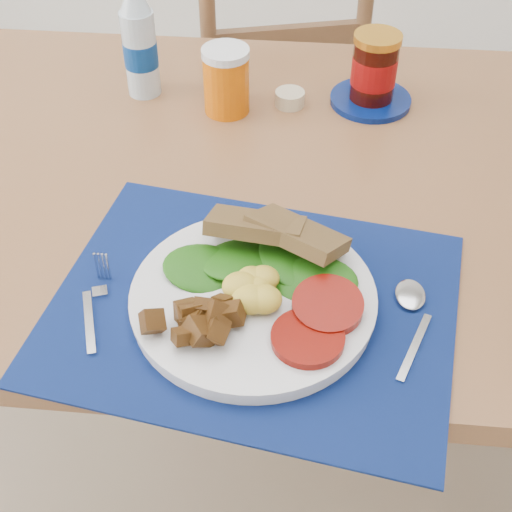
{
  "coord_description": "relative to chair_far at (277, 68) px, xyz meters",
  "views": [
    {
      "loc": [
        0.19,
        -0.72,
        1.44
      ],
      "look_at": [
        0.13,
        -0.05,
        0.8
      ],
      "focal_mm": 50.0,
      "sensor_mm": 36.0,
      "label": 1
    }
  ],
  "objects": [
    {
      "name": "fork",
      "position": [
        -0.17,
        -0.99,
        0.19
      ],
      "size": [
        0.04,
        0.15,
        0.0
      ],
      "rotation": [
        0.0,
        0.0,
        0.32
      ],
      "color": "#B2B5BA",
      "rests_on": "placemat"
    },
    {
      "name": "water_bottle",
      "position": [
        -0.22,
        -0.45,
        0.28
      ],
      "size": [
        0.06,
        0.06,
        0.21
      ],
      "color": "#ADBFCC",
      "rests_on": "table"
    },
    {
      "name": "juice_glass",
      "position": [
        -0.06,
        -0.5,
        0.24
      ],
      "size": [
        0.08,
        0.08,
        0.11
      ],
      "primitive_type": "cylinder",
      "color": "#CF5A05",
      "rests_on": "table"
    },
    {
      "name": "placemat",
      "position": [
        0.04,
        -0.97,
        0.19
      ],
      "size": [
        0.58,
        0.48,
        0.0
      ],
      "primitive_type": "cube",
      "rotation": [
        0.0,
        0.0,
        -0.16
      ],
      "color": "black",
      "rests_on": "table"
    },
    {
      "name": "table",
      "position": [
        -0.1,
        -0.68,
        0.1
      ],
      "size": [
        1.4,
        0.9,
        0.75
      ],
      "color": "brown",
      "rests_on": "ground"
    },
    {
      "name": "jam_on_saucer",
      "position": [
        0.2,
        -0.45,
        0.25
      ],
      "size": [
        0.15,
        0.15,
        0.13
      ],
      "color": "#05185B",
      "rests_on": "table"
    },
    {
      "name": "spoon",
      "position": [
        0.24,
        -0.96,
        0.19
      ],
      "size": [
        0.05,
        0.17,
        0.01
      ],
      "rotation": [
        0.0,
        0.0,
        -0.37
      ],
      "color": "#B2B5BA",
      "rests_on": "placemat"
    },
    {
      "name": "ramekin",
      "position": [
        0.05,
        -0.47,
        0.2
      ],
      "size": [
        0.05,
        0.05,
        0.03
      ],
      "primitive_type": "cylinder",
      "color": "beige",
      "rests_on": "table"
    },
    {
      "name": "breakfast_plate",
      "position": [
        0.03,
        -0.97,
        0.21
      ],
      "size": [
        0.31,
        0.31,
        0.08
      ],
      "rotation": [
        0.0,
        0.0,
        -0.27
      ],
      "color": "silver",
      "rests_on": "placemat"
    },
    {
      "name": "ground",
      "position": [
        -0.1,
        -0.88,
        -0.56
      ],
      "size": [
        4.0,
        4.0,
        0.0
      ],
      "primitive_type": "plane",
      "color": "tan",
      "rests_on": "ground"
    },
    {
      "name": "chair_far",
      "position": [
        0.0,
        0.0,
        0.0
      ],
      "size": [
        0.5,
        0.48,
        1.11
      ],
      "rotation": [
        0.0,
        0.0,
        3.4
      ],
      "color": "brown",
      "rests_on": "ground"
    }
  ]
}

